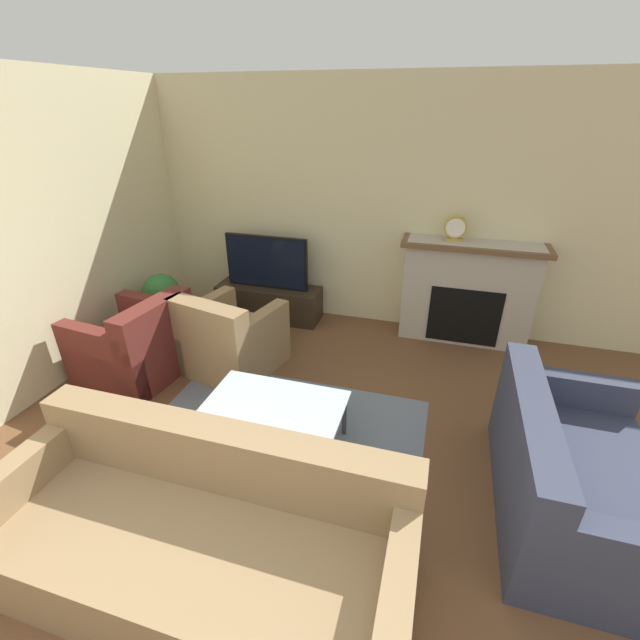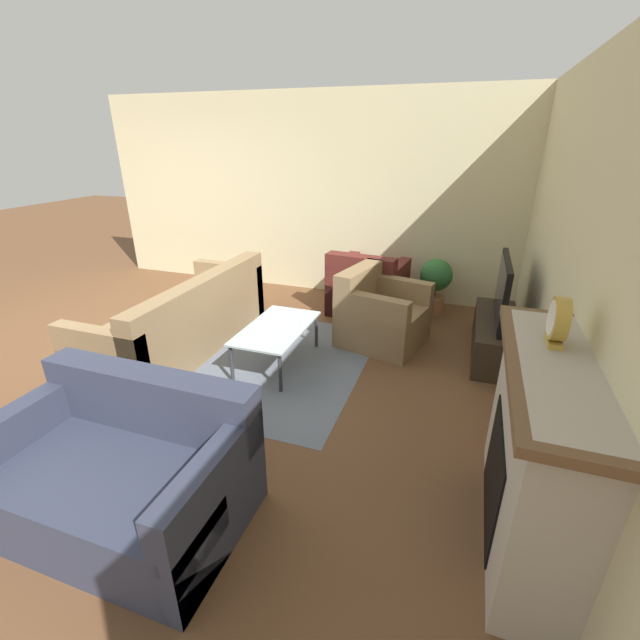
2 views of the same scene
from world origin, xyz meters
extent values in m
plane|color=brown|center=(0.00, 0.00, 0.00)|extent=(20.00, 20.00, 0.00)
cube|color=beige|center=(0.00, 4.61, 1.35)|extent=(8.03, 0.06, 2.70)
cube|color=beige|center=(-2.55, 2.29, 1.35)|extent=(0.06, 7.58, 2.70)
cube|color=slate|center=(-0.23, 2.20, 0.00)|extent=(2.24, 1.77, 0.00)
cube|color=#B2A899|center=(1.15, 4.40, 0.56)|extent=(1.35, 0.36, 1.12)
cube|color=black|center=(1.15, 4.22, 0.35)|extent=(0.74, 0.01, 0.63)
cube|color=brown|center=(1.15, 4.37, 1.10)|extent=(1.47, 0.42, 0.05)
cube|color=#2D2319|center=(-1.15, 4.30, 0.20)|extent=(1.27, 0.41, 0.40)
cube|color=black|center=(-1.15, 4.30, 0.72)|extent=(1.01, 0.05, 0.63)
cube|color=black|center=(-1.15, 4.27, 0.72)|extent=(0.97, 0.01, 0.59)
cube|color=#8C704C|center=(-0.23, 1.07, 0.21)|extent=(2.25, 0.90, 0.42)
cube|color=#8C704C|center=(-0.23, 1.42, 0.62)|extent=(2.25, 0.20, 0.40)
cube|color=#8C704C|center=(-1.28, 1.07, 0.33)|extent=(0.14, 0.90, 0.66)
cube|color=#8C704C|center=(0.83, 1.07, 0.33)|extent=(0.14, 0.90, 0.66)
cube|color=#33384C|center=(1.84, 2.15, 0.21)|extent=(0.91, 1.46, 0.42)
cube|color=#33384C|center=(1.48, 2.15, 0.62)|extent=(0.20, 1.46, 0.40)
cube|color=#33384C|center=(1.84, 1.49, 0.33)|extent=(0.91, 0.14, 0.66)
cube|color=#33384C|center=(1.84, 2.82, 0.33)|extent=(0.91, 0.14, 0.66)
cube|color=#5B231E|center=(-1.93, 2.76, 0.21)|extent=(0.96, 0.95, 0.42)
cube|color=#5B231E|center=(-1.60, 2.72, 0.62)|extent=(0.29, 0.88, 0.40)
cube|color=#5B231E|center=(-1.89, 3.12, 0.33)|extent=(0.88, 0.23, 0.66)
cube|color=#5B231E|center=(-1.97, 2.40, 0.33)|extent=(0.88, 0.23, 0.66)
cube|color=#8C704C|center=(-1.05, 3.14, 0.21)|extent=(0.98, 0.99, 0.42)
cube|color=#8C704C|center=(-1.12, 2.83, 0.62)|extent=(0.84, 0.38, 0.40)
cube|color=#8C704C|center=(-0.72, 3.06, 0.33)|extent=(0.32, 0.84, 0.66)
cube|color=#8C704C|center=(-1.38, 3.21, 0.33)|extent=(0.32, 0.84, 0.66)
cylinder|color=#333338|center=(-0.70, 1.98, 0.19)|extent=(0.04, 0.04, 0.38)
cylinder|color=#333338|center=(0.25, 1.98, 0.19)|extent=(0.04, 0.04, 0.38)
cylinder|color=#333338|center=(-0.70, 2.47, 0.19)|extent=(0.04, 0.04, 0.38)
cylinder|color=#333338|center=(0.25, 2.47, 0.19)|extent=(0.04, 0.04, 0.38)
cube|color=silver|center=(-0.23, 2.23, 0.39)|extent=(1.04, 0.57, 0.02)
cylinder|color=#AD704C|center=(-2.14, 3.58, 0.11)|extent=(0.27, 0.27, 0.23)
cylinder|color=#4C3823|center=(-2.14, 3.58, 0.29)|extent=(0.03, 0.03, 0.12)
sphere|color=#2D6B33|center=(-2.14, 3.58, 0.51)|extent=(0.41, 0.41, 0.41)
cube|color=#B79338|center=(0.93, 4.40, 1.14)|extent=(0.16, 0.07, 0.03)
cylinder|color=#B79338|center=(0.93, 4.40, 1.27)|extent=(0.23, 0.07, 0.23)
cylinder|color=white|center=(0.93, 4.37, 1.27)|extent=(0.19, 0.00, 0.19)
camera|label=1|loc=(0.82, -0.16, 2.41)|focal=24.00mm
camera|label=2|loc=(3.26, 3.90, 2.14)|focal=24.00mm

